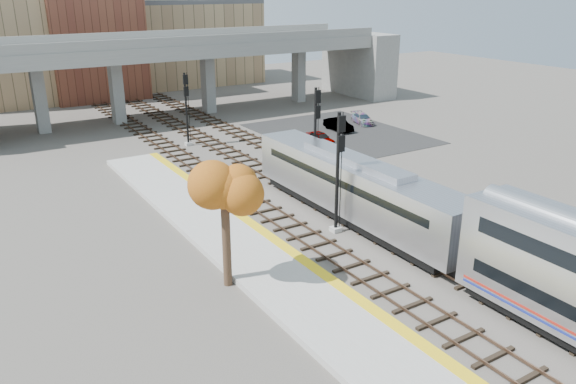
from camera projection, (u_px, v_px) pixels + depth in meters
ground at (445, 281)px, 29.40m from camera, size 160.00×160.00×0.00m
platform at (333, 319)px, 25.75m from camera, size 4.50×60.00×0.35m
yellow_strip at (365, 304)px, 26.63m from camera, size 0.70×60.00×0.01m
tracks at (322, 203)px, 39.79m from camera, size 10.70×95.00×0.25m
overpass at (191, 65)px, 65.67m from camera, size 54.00×12.00×9.50m
buildings_far at (107, 35)px, 80.32m from camera, size 43.00×21.00×20.60m
parking_lot at (339, 133)px, 58.64m from camera, size 14.00×18.00×0.04m
locomotive at (354, 187)px, 36.31m from camera, size 3.02×19.05×4.10m
signal_mast_near at (338, 173)px, 33.92m from camera, size 0.60×0.64×7.62m
signal_mast_mid at (316, 136)px, 42.64m from camera, size 0.60×0.64×7.48m
signal_mast_far at (187, 110)px, 53.12m from camera, size 0.60×0.64×6.96m
tree at (224, 193)px, 27.32m from camera, size 3.60×3.60×6.83m
car_a at (320, 138)px, 54.31m from camera, size 1.51×3.67×1.25m
car_b at (338, 125)px, 59.51m from camera, size 1.50×3.98×1.30m
car_c at (362, 119)px, 62.60m from camera, size 2.50×4.08×1.11m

